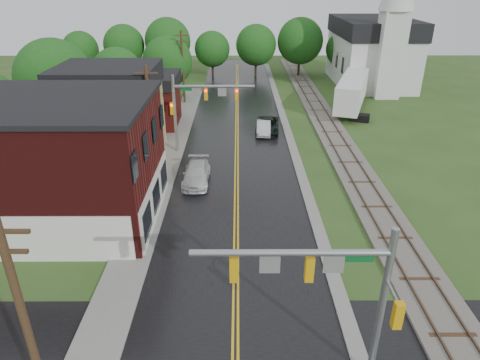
{
  "coord_description": "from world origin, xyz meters",
  "views": [
    {
      "loc": [
        0.15,
        -10.53,
        15.12
      ],
      "look_at": [
        0.25,
        13.56,
        3.5
      ],
      "focal_mm": 32.0,
      "sensor_mm": 36.0,
      "label": 1
    }
  ],
  "objects_px": {
    "tree_left_b": "(56,80)",
    "traffic_signal_far": "(198,100)",
    "sedan_silver": "(264,128)",
    "suv_dark": "(267,125)",
    "church": "(375,45)",
    "brick_building": "(44,162)",
    "utility_pole_c": "(183,66)",
    "pickup_white": "(196,174)",
    "tree_left_e": "(169,63)",
    "utility_pole_b": "(150,120)",
    "semi_trailer": "(352,91)",
    "utility_pole_a": "(26,327)",
    "tree_left_c": "(119,75)",
    "traffic_signal_near": "(329,280)"
  },
  "relations": [
    {
      "from": "church",
      "to": "tree_left_c",
      "type": "xyz_separation_m",
      "value": [
        -33.85,
        -13.84,
        -1.32
      ]
    },
    {
      "from": "utility_pole_b",
      "to": "utility_pole_c",
      "type": "relative_size",
      "value": 1.0
    },
    {
      "from": "church",
      "to": "tree_left_b",
      "type": "distance_m",
      "value": 43.7
    },
    {
      "from": "suv_dark",
      "to": "pickup_white",
      "type": "xyz_separation_m",
      "value": [
        -6.44,
        -12.18,
        0.02
      ]
    },
    {
      "from": "tree_left_b",
      "to": "pickup_white",
      "type": "xyz_separation_m",
      "value": [
        14.65,
        -11.44,
        -5.0
      ]
    },
    {
      "from": "tree_left_b",
      "to": "church",
      "type": "bearing_deg",
      "value": 29.99
    },
    {
      "from": "suv_dark",
      "to": "church",
      "type": "bearing_deg",
      "value": 56.79
    },
    {
      "from": "traffic_signal_far",
      "to": "sedan_silver",
      "type": "height_order",
      "value": "traffic_signal_far"
    },
    {
      "from": "brick_building",
      "to": "traffic_signal_near",
      "type": "height_order",
      "value": "brick_building"
    },
    {
      "from": "church",
      "to": "tree_left_b",
      "type": "bearing_deg",
      "value": -150.01
    },
    {
      "from": "traffic_signal_near",
      "to": "suv_dark",
      "type": "relative_size",
      "value": 1.45
    },
    {
      "from": "suv_dark",
      "to": "sedan_silver",
      "type": "relative_size",
      "value": 1.25
    },
    {
      "from": "utility_pole_a",
      "to": "tree_left_c",
      "type": "height_order",
      "value": "utility_pole_a"
    },
    {
      "from": "utility_pole_a",
      "to": "tree_left_b",
      "type": "height_order",
      "value": "tree_left_b"
    },
    {
      "from": "utility_pole_a",
      "to": "traffic_signal_far",
      "type": "bearing_deg",
      "value": 82.97
    },
    {
      "from": "semi_trailer",
      "to": "tree_left_c",
      "type": "bearing_deg",
      "value": -177.93
    },
    {
      "from": "church",
      "to": "tree_left_c",
      "type": "distance_m",
      "value": 36.59
    },
    {
      "from": "semi_trailer",
      "to": "traffic_signal_far",
      "type": "bearing_deg",
      "value": -141.53
    },
    {
      "from": "utility_pole_b",
      "to": "pickup_white",
      "type": "distance_m",
      "value": 5.6
    },
    {
      "from": "utility_pole_c",
      "to": "tree_left_e",
      "type": "bearing_deg",
      "value": 137.16
    },
    {
      "from": "traffic_signal_near",
      "to": "sedan_silver",
      "type": "relative_size",
      "value": 1.81
    },
    {
      "from": "brick_building",
      "to": "tree_left_e",
      "type": "height_order",
      "value": "brick_building"
    },
    {
      "from": "utility_pole_a",
      "to": "tree_left_b",
      "type": "distance_m",
      "value": 33.77
    },
    {
      "from": "utility_pole_c",
      "to": "tree_left_e",
      "type": "height_order",
      "value": "utility_pole_c"
    },
    {
      "from": "brick_building",
      "to": "pickup_white",
      "type": "bearing_deg",
      "value": 30.46
    },
    {
      "from": "tree_left_b",
      "to": "semi_trailer",
      "type": "xyz_separation_m",
      "value": [
        31.88,
        9.01,
        -3.38
      ]
    },
    {
      "from": "suv_dark",
      "to": "tree_left_c",
      "type": "bearing_deg",
      "value": 162.25
    },
    {
      "from": "tree_left_c",
      "to": "suv_dark",
      "type": "distance_m",
      "value": 18.95
    },
    {
      "from": "traffic_signal_far",
      "to": "utility_pole_c",
      "type": "bearing_deg",
      "value": 101.09
    },
    {
      "from": "utility_pole_b",
      "to": "tree_left_c",
      "type": "relative_size",
      "value": 1.18
    },
    {
      "from": "tree_left_e",
      "to": "sedan_silver",
      "type": "height_order",
      "value": "tree_left_e"
    },
    {
      "from": "suv_dark",
      "to": "sedan_silver",
      "type": "bearing_deg",
      "value": -120.91
    },
    {
      "from": "utility_pole_a",
      "to": "suv_dark",
      "type": "xyz_separation_m",
      "value": [
        10.04,
        32.64,
        -4.02
      ]
    },
    {
      "from": "traffic_signal_near",
      "to": "tree_left_c",
      "type": "xyz_separation_m",
      "value": [
        -17.32,
        37.9,
        -0.46
      ]
    },
    {
      "from": "church",
      "to": "sedan_silver",
      "type": "relative_size",
      "value": 4.92
    },
    {
      "from": "utility_pole_b",
      "to": "sedan_silver",
      "type": "distance_m",
      "value": 14.47
    },
    {
      "from": "utility_pole_a",
      "to": "suv_dark",
      "type": "relative_size",
      "value": 1.78
    },
    {
      "from": "brick_building",
      "to": "utility_pole_c",
      "type": "bearing_deg",
      "value": 78.91
    },
    {
      "from": "tree_left_e",
      "to": "sedan_silver",
      "type": "relative_size",
      "value": 2.01
    },
    {
      "from": "brick_building",
      "to": "church",
      "type": "xyz_separation_m",
      "value": [
        32.48,
        38.74,
        1.68
      ]
    },
    {
      "from": "traffic_signal_far",
      "to": "brick_building",
      "type": "bearing_deg",
      "value": -126.92
    },
    {
      "from": "church",
      "to": "tree_left_e",
      "type": "bearing_deg",
      "value": -164.8
    },
    {
      "from": "suv_dark",
      "to": "semi_trailer",
      "type": "xyz_separation_m",
      "value": [
        10.8,
        8.27,
        1.63
      ]
    },
    {
      "from": "traffic_signal_far",
      "to": "pickup_white",
      "type": "bearing_deg",
      "value": -87.65
    },
    {
      "from": "brick_building",
      "to": "sedan_silver",
      "type": "xyz_separation_m",
      "value": [
        15.28,
        17.04,
        -3.48
      ]
    },
    {
      "from": "tree_left_c",
      "to": "utility_pole_a",
      "type": "bearing_deg",
      "value": -79.98
    },
    {
      "from": "sedan_silver",
      "to": "utility_pole_b",
      "type": "bearing_deg",
      "value": -130.66
    },
    {
      "from": "traffic_signal_far",
      "to": "utility_pole_c",
      "type": "relative_size",
      "value": 0.82
    },
    {
      "from": "tree_left_b",
      "to": "traffic_signal_far",
      "type": "bearing_deg",
      "value": -18.81
    },
    {
      "from": "tree_left_e",
      "to": "suv_dark",
      "type": "relative_size",
      "value": 1.61
    }
  ]
}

